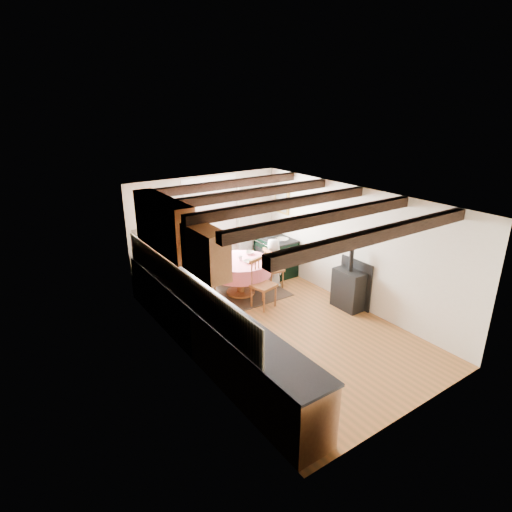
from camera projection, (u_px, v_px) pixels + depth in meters
floor at (281, 327)px, 7.70m from camera, size 3.60×5.50×0.00m
ceiling at (284, 199)px, 6.86m from camera, size 3.60×5.50×0.00m
wall_back at (207, 229)px, 9.40m from camera, size 3.60×0.00×2.40m
wall_front at (419, 335)px, 5.16m from camera, size 3.60×0.00×2.40m
wall_left at (188, 292)px, 6.33m from camera, size 0.00×5.50×2.40m
wall_right at (354, 247)px, 8.24m from camera, size 0.00×5.50×2.40m
beam_a at (380, 234)px, 5.35m from camera, size 3.60×0.16×0.16m
beam_b at (326, 217)px, 6.12m from camera, size 3.60×0.16×0.16m
beam_c at (284, 204)px, 6.89m from camera, size 3.60×0.16×0.16m
beam_d at (250, 194)px, 7.67m from camera, size 3.60×0.16×0.16m
beam_e at (222, 185)px, 8.44m from camera, size 3.60×0.16×0.16m
splash_left at (181, 285)px, 6.57m from camera, size 0.02×4.50×0.55m
splash_back at (165, 237)px, 8.86m from camera, size 1.40×0.02×0.55m
base_cabinet_left at (208, 330)px, 6.75m from camera, size 0.60×5.30×0.88m
base_cabinet_back at (171, 275)px, 8.88m from camera, size 1.30×0.60×0.88m
worktop_left at (207, 304)px, 6.60m from camera, size 0.64×5.30×0.04m
worktop_back at (170, 255)px, 8.70m from camera, size 1.30×0.64×0.04m
wall_cabinet_glass at (163, 224)px, 7.08m from camera, size 0.34×1.80×0.90m
wall_cabinet_solid at (205, 252)px, 5.94m from camera, size 0.34×0.90×0.70m
window_frame at (210, 211)px, 9.31m from camera, size 1.34×0.03×1.54m
window_pane at (210, 211)px, 9.31m from camera, size 1.20×0.01×1.40m
curtain_left at (178, 240)px, 8.96m from camera, size 0.35×0.10×2.10m
curtain_right at (245, 227)px, 9.87m from camera, size 0.35×0.10×2.10m
curtain_rod at (211, 185)px, 9.03m from camera, size 2.00×0.03×0.03m
wall_picture at (282, 201)px, 9.82m from camera, size 0.04×0.50×0.60m
wall_plate at (246, 201)px, 9.76m from camera, size 0.30×0.02×0.30m
rug at (241, 294)px, 9.02m from camera, size 1.81×1.41×0.01m
dining_table at (241, 277)px, 8.88m from camera, size 1.28×1.28×0.77m
chair_near at (264, 284)px, 8.29m from camera, size 0.53×0.54×1.01m
chair_left at (204, 282)px, 8.43m from camera, size 0.44×0.42×0.95m
chair_right at (274, 268)px, 9.22m from camera, size 0.45×0.43×0.90m
aga_range at (276, 255)px, 9.95m from camera, size 0.63×0.98×0.90m
cast_iron_stove at (350, 279)px, 8.22m from camera, size 0.37×0.62×1.24m
child_far at (221, 261)px, 9.27m from camera, size 0.42×0.28×1.12m
child_right at (273, 262)px, 9.27m from camera, size 0.47×0.60×1.09m
bowl_a at (249, 262)px, 8.61m from camera, size 0.21×0.21×0.05m
bowl_b at (250, 253)px, 9.09m from camera, size 0.22×0.22×0.06m
cup at (241, 258)px, 8.74m from camera, size 0.12×0.12×0.09m
canister_tall at (157, 249)px, 8.60m from camera, size 0.14×0.14×0.23m
canister_wide at (167, 249)px, 8.68m from camera, size 0.17×0.17×0.19m
canister_slim at (178, 245)px, 8.75m from camera, size 0.10×0.10×0.29m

